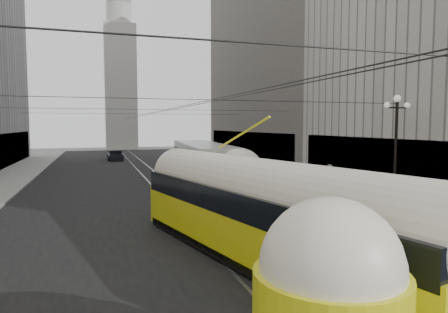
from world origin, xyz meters
TOP-DOWN VIEW (x-y plane):
  - road at (0.00, 32.50)m, footprint 20.00×85.00m
  - sidewalk_left at (-12.00, 36.00)m, footprint 4.00×72.00m
  - sidewalk_right at (12.00, 36.00)m, footprint 4.00×72.00m
  - rail_left at (-0.75, 32.50)m, footprint 0.12×85.00m
  - rail_right at (0.75, 32.50)m, footprint 0.12×85.00m
  - building_right_far at (20.00, 48.00)m, footprint 12.60×32.60m
  - distant_tower at (0.00, 80.00)m, footprint 6.00×6.00m
  - lamppost_right_mid at (12.60, 18.00)m, footprint 1.86×0.44m
  - catenary at (0.12, 31.49)m, footprint 25.00×72.00m
  - streetcar at (0.50, 10.35)m, footprint 5.88×15.94m
  - city_bus at (2.63, 26.46)m, footprint 3.81×13.37m
  - sedan_white_far at (4.13, 45.68)m, footprint 2.99×4.59m
  - sedan_dark_far at (-2.49, 52.98)m, footprint 2.04×4.37m
  - pedestrian_sidewalk_right at (11.89, 24.05)m, footprint 0.81×0.53m

SIDE VIEW (x-z plane):
  - road at x=0.00m, z-range -0.01..0.01m
  - rail_left at x=-0.75m, z-range -0.02..0.02m
  - rail_right at x=0.75m, z-range -0.02..0.02m
  - sidewalk_left at x=-12.00m, z-range 0.00..0.15m
  - sidewalk_right at x=12.00m, z-range 0.00..0.15m
  - sedan_white_far at x=4.13m, z-range -0.06..1.28m
  - sedan_dark_far at x=-2.49m, z-range -0.06..1.28m
  - pedestrian_sidewalk_right at x=11.89m, z-range 0.15..1.75m
  - streetcar at x=0.50m, z-range -0.04..3.54m
  - city_bus at x=2.63m, z-range 0.16..3.51m
  - lamppost_right_mid at x=12.60m, z-range 0.56..6.93m
  - catenary at x=0.12m, z-range 5.77..6.00m
  - distant_tower at x=0.00m, z-range -0.71..30.65m
  - building_right_far at x=20.00m, z-range 0.01..32.61m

